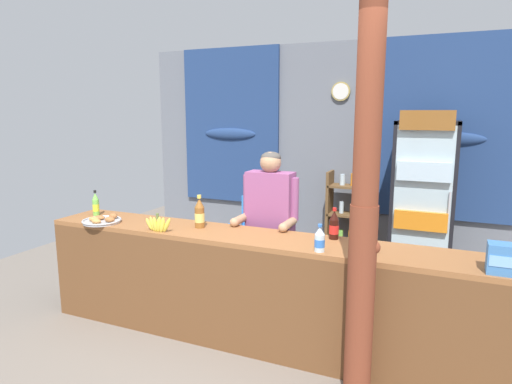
{
  "coord_description": "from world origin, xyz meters",
  "views": [
    {
      "loc": [
        1.44,
        -2.64,
        1.91
      ],
      "look_at": [
        -0.04,
        0.75,
        1.24
      ],
      "focal_mm": 31.16,
      "sensor_mm": 36.0,
      "label": 1
    }
  ],
  "objects": [
    {
      "name": "shopkeeper",
      "position": [
        -0.01,
        1.0,
        0.99
      ],
      "size": [
        0.53,
        0.42,
        1.56
      ],
      "color": "#28282D",
      "rests_on": "ground"
    },
    {
      "name": "pastry_tray",
      "position": [
        -1.4,
        0.38,
        0.94
      ],
      "size": [
        0.35,
        0.35,
        0.07
      ],
      "color": "#BCBCC1",
      "rests_on": "stall_counter"
    },
    {
      "name": "ground_plane",
      "position": [
        0.0,
        1.19,
        0.0
      ],
      "size": [
        7.76,
        7.76,
        0.0
      ],
      "primitive_type": "plane",
      "color": "slate"
    },
    {
      "name": "bottle_shelf_rack",
      "position": [
        0.32,
        2.75,
        0.62
      ],
      "size": [
        0.48,
        0.28,
        1.18
      ],
      "color": "brown",
      "rests_on": "ground"
    },
    {
      "name": "soda_bottle_orange_soda",
      "position": [
        0.96,
        0.48,
        1.01
      ],
      "size": [
        0.07,
        0.07,
        0.21
      ],
      "color": "orange",
      "rests_on": "stall_counter"
    },
    {
      "name": "back_wall_curtained",
      "position": [
        0.01,
        3.03,
        1.43
      ],
      "size": [
        5.14,
        0.22,
        2.77
      ],
      "color": "slate",
      "rests_on": "ground"
    },
    {
      "name": "timber_post",
      "position": [
        0.98,
        0.14,
        1.28
      ],
      "size": [
        0.2,
        0.18,
        2.67
      ],
      "color": "brown",
      "rests_on": "ground"
    },
    {
      "name": "banana_bunch",
      "position": [
        -0.76,
        0.33,
        0.98
      ],
      "size": [
        0.27,
        0.06,
        0.16
      ],
      "color": "#DBCC42",
      "rests_on": "stall_counter"
    },
    {
      "name": "soda_bottle_lime_soda",
      "position": [
        -1.66,
        0.59,
        1.03
      ],
      "size": [
        0.06,
        0.06,
        0.25
      ],
      "color": "#75C64C",
      "rests_on": "stall_counter"
    },
    {
      "name": "plastic_lawn_chair",
      "position": [
        -0.74,
        2.25,
        0.49
      ],
      "size": [
        0.45,
        0.45,
        0.86
      ],
      "color": "#3884D6",
      "rests_on": "ground"
    },
    {
      "name": "soda_bottle_cola",
      "position": [
        0.65,
        0.71,
        1.03
      ],
      "size": [
        0.08,
        0.08,
        0.25
      ],
      "color": "black",
      "rests_on": "stall_counter"
    },
    {
      "name": "drink_fridge",
      "position": [
        1.21,
        2.49,
        1.05
      ],
      "size": [
        0.65,
        0.63,
        1.93
      ],
      "color": "black",
      "rests_on": "ground"
    },
    {
      "name": "snack_box_biscuit",
      "position": [
        1.79,
        0.38,
        1.02
      ],
      "size": [
        0.18,
        0.14,
        0.19
      ],
      "color": "#3D75B7",
      "rests_on": "stall_counter"
    },
    {
      "name": "soda_bottle_water",
      "position": [
        0.63,
        0.35,
        1.01
      ],
      "size": [
        0.07,
        0.07,
        0.2
      ],
      "color": "silver",
      "rests_on": "stall_counter"
    },
    {
      "name": "stall_counter",
      "position": [
        0.07,
        0.42,
        0.57
      ],
      "size": [
        3.9,
        0.53,
        0.92
      ],
      "color": "#935B33",
      "rests_on": "ground"
    },
    {
      "name": "soda_bottle_iced_tea",
      "position": [
        -0.5,
        0.59,
        1.04
      ],
      "size": [
        0.09,
        0.09,
        0.29
      ],
      "color": "brown",
      "rests_on": "stall_counter"
    }
  ]
}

